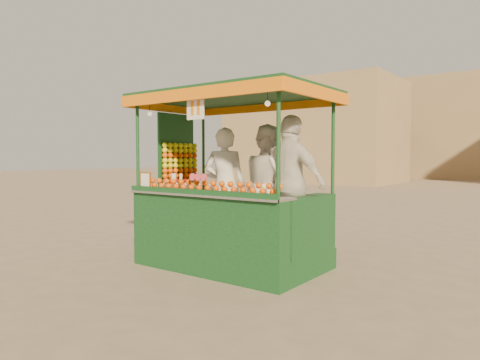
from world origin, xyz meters
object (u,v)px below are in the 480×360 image
Objects in this scene: vendor_left at (225,186)px; vendor_right at (291,184)px; vendor_middle at (269,186)px; juice_cart at (224,211)px.

vendor_right is (1.07, 0.05, 0.06)m from vendor_left.
vendor_left is 0.93× the size of vendor_right.
vendor_left is 0.98× the size of vendor_middle.
juice_cart is 0.44m from vendor_left.
vendor_middle is 0.94× the size of vendor_right.
vendor_left is 1.07m from vendor_right.
vendor_middle is 0.46m from vendor_right.
juice_cart is at bearing 81.80° from vendor_middle.
juice_cart is at bearing 102.11° from vendor_left.
juice_cart reaches higher than vendor_right.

